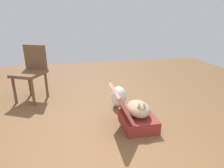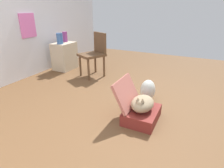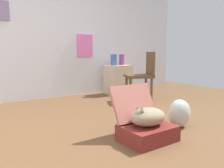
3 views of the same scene
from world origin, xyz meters
The scene contains 6 objects.
ground_plane centered at (0.00, 0.00, 0.00)m, with size 7.68×7.68×0.00m, color brown.
suitcase_base centered at (-0.03, -0.49, 0.08)m, with size 0.52×0.41×0.16m, color maroon.
suitcase_lid centered at (-0.03, -0.26, 0.35)m, with size 0.52×0.41×0.04m, color #B26356.
cat centered at (-0.03, -0.49, 0.25)m, with size 0.47×0.28×0.22m.
plastic_bag_white centered at (0.58, -0.39, 0.17)m, with size 0.30×0.23×0.33m, color silver.
chair centered at (1.22, 0.97, 0.50)m, with size 0.62×0.60×0.91m.
Camera 1 is at (-2.10, 0.29, 1.34)m, focal length 30.75 mm.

